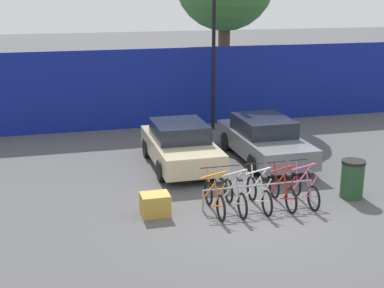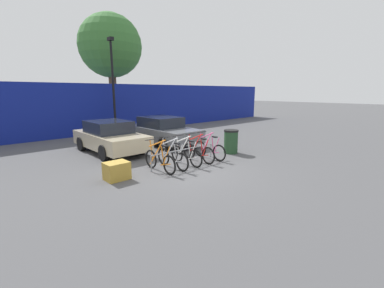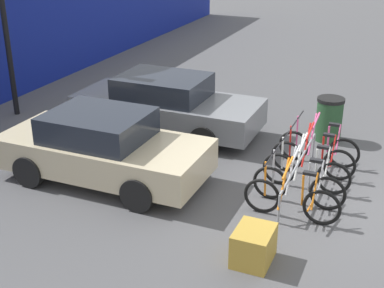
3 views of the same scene
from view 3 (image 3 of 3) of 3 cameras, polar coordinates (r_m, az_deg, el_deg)
ground_plane at (r=10.23m, az=14.34°, el=-6.11°), size 120.00×120.00×0.00m
bike_rack at (r=10.47m, az=11.35°, el=-2.18°), size 2.99×0.04×0.57m
bicycle_orange at (r=9.42m, az=10.55°, el=-5.82°), size 0.68×1.71×1.05m
bicycle_silver at (r=9.89m, az=11.29°, el=-4.38°), size 0.68×1.71×1.05m
bicycle_white at (r=10.46m, az=12.06°, el=-2.86°), size 0.68×1.71×1.05m
bicycle_red at (r=11.03m, az=12.76°, el=-1.51°), size 0.68×1.71×1.05m
bicycle_pink at (r=11.59m, az=13.36°, el=-0.33°), size 0.68×1.71×1.05m
car_beige at (r=10.64m, az=-9.47°, el=-0.33°), size 1.91×4.11×1.40m
car_grey at (r=12.89m, az=-2.74°, el=4.23°), size 1.91×4.47×1.40m
trash_bin at (r=12.84m, az=14.41°, el=2.60°), size 0.63×0.63×1.03m
cargo_crate at (r=8.30m, az=6.58°, el=-10.71°), size 0.70×0.56×0.55m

